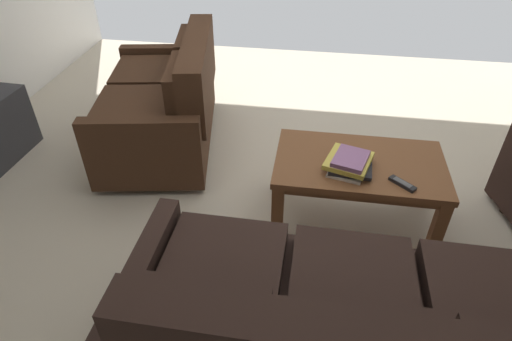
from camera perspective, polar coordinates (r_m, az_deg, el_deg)
The scene contains 6 objects.
ground_plane at distance 3.16m, azimuth 5.47°, elevation -2.76°, with size 5.61×5.38×0.01m, color beige.
sofa_main at distance 2.00m, azimuth 12.13°, elevation -20.26°, with size 1.95×0.86×0.81m.
loveseat_near at distance 3.53m, azimuth -11.84°, elevation 8.64°, with size 1.04×1.49×0.89m.
coffee_table at distance 2.74m, azimuth 13.38°, elevation -0.08°, with size 1.03×0.61×0.48m.
book_stack at distance 2.59m, azimuth 12.22°, elevation 1.05°, with size 0.31×0.33×0.10m.
tv_remote at distance 2.57m, azimuth 18.75°, elevation -1.65°, with size 0.15×0.14×0.02m.
Camera 1 is at (-0.07, 2.44, 2.01)m, focal length 30.33 mm.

